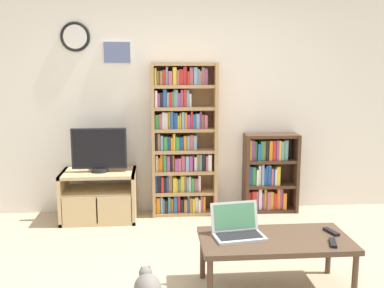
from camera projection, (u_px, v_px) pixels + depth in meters
wall_back at (180, 101)px, 5.21m from camera, size 7.09×0.09×2.60m
tv_stand at (99, 195)px, 5.00m from camera, size 0.82×0.52×0.55m
television at (99, 150)px, 4.90m from camera, size 0.60×0.18×0.49m
bookshelf_tall at (182, 141)px, 5.12m from camera, size 0.74×0.28×1.74m
bookshelf_short at (268, 173)px, 5.29m from camera, size 0.63×0.26×0.92m
coffee_table at (275, 243)px, 3.40m from camera, size 1.14×0.58×0.42m
laptop at (237, 228)px, 3.42m from camera, size 0.41×0.32×0.24m
remote_near_laptop at (333, 243)px, 3.27m from camera, size 0.09×0.17×0.02m
remote_far_from_laptop at (331, 232)px, 3.49m from camera, size 0.09×0.17×0.02m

